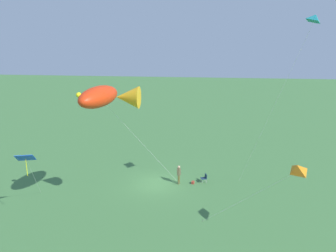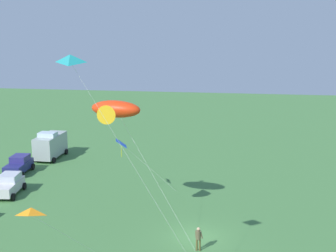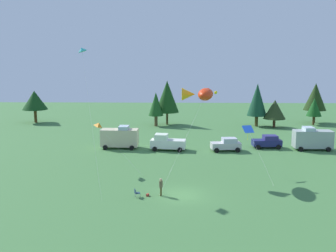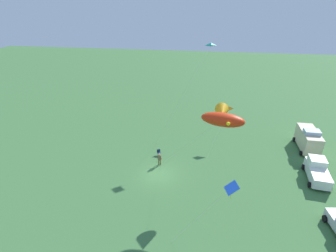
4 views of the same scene
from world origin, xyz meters
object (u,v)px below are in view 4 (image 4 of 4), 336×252
Objects in this scene: van_camper_beige at (308,139)px; kite_large_fish at (223,118)px; kite_delta_teal at (211,45)px; person_kite_flyer at (159,158)px; backpack_on_grass at (160,158)px; kite_diamond_blue at (231,189)px; truck_white_pickup at (317,171)px; kite_delta_orange at (228,108)px; folding_chair at (159,152)px.

van_camper_beige is 18.76m from kite_large_fish.
kite_delta_teal is (-12.79, -1.49, 4.76)m from kite_large_fish.
person_kite_flyer is 0.32× the size of van_camper_beige.
kite_large_fish reaches higher than backpack_on_grass.
person_kite_flyer is at bearing -140.39° from kite_diamond_blue.
van_camper_beige is 1.05× the size of truck_white_pickup.
kite_diamond_blue is at bearing 36.63° from backpack_on_grass.
van_camper_beige is at bearing 83.47° from kite_delta_teal.
kite_delta_orange is (-0.65, -11.50, 3.82)m from van_camper_beige.
kite_large_fish is (6.50, 7.62, 8.71)m from folding_chair.
kite_large_fish is at bearing -7.59° from kite_delta_orange.
kite_delta_teal is (-8.64, -13.53, 12.86)m from truck_white_pickup.
truck_white_pickup is at bearing 53.91° from kite_delta_orange.
person_kite_flyer is 0.34× the size of truck_white_pickup.
person_kite_flyer is 0.12× the size of kite_delta_teal.
kite_large_fish is (5.46, 7.25, 9.09)m from backpack_on_grass.
folding_chair is at bearing -144.63° from kite_diamond_blue.
folding_chair is at bearing -44.25° from kite_delta_teal.
kite_delta_orange is at bearing 125.62° from backpack_on_grass.
van_camper_beige is (-6.95, 20.17, 0.62)m from person_kite_flyer.
kite_delta_orange is at bearing 59.91° from truck_white_pickup.
truck_white_pickup is 15.25m from kite_diamond_blue.
kite_delta_teal is (-7.33, 5.76, 13.85)m from backpack_on_grass.
kite_delta_orange reaches higher than truck_white_pickup.
kite_diamond_blue reaches higher than truck_white_pickup.
backpack_on_grass is 0.03× the size of kite_large_fish.
backpack_on_grass is (-1.29, -0.15, -0.91)m from person_kite_flyer.
backpack_on_grass is 12.10m from kite_delta_orange.
person_kite_flyer is 2.12× the size of folding_chair.
kite_delta_orange is (-11.78, 1.57, -3.74)m from kite_large_fish.
kite_delta_teal is at bearing -173.37° from kite_large_fish.
person_kite_flyer is 16.53m from kite_delta_teal.
kite_large_fish is at bearing 28.95° from folding_chair.
folding_chair is at bearing -157.46° from person_kite_flyer.
backpack_on_grass is at bearing -143.37° from kite_diamond_blue.
kite_diamond_blue is at bearing 136.73° from truck_white_pickup.
person_kite_flyer reaches higher than folding_chair.
folding_chair is 0.08× the size of kite_large_fish.
kite_diamond_blue is at bearing -34.87° from van_camper_beige.
kite_delta_orange reaches higher than van_camper_beige.
kite_delta_orange is at bearing 99.31° from folding_chair.
person_kite_flyer is 11.61m from kite_large_fish.
kite_diamond_blue is (18.26, 2.36, -8.91)m from kite_delta_teal.
backpack_on_grass is 21.15m from van_camper_beige.
truck_white_pickup is at bearing 130.73° from kite_diamond_blue.
van_camper_beige reaches higher than truck_white_pickup.
folding_chair is 11.71m from kite_delta_orange.
kite_delta_orange reaches higher than person_kite_flyer.
van_camper_beige reaches higher than person_kite_flyer.
truck_white_pickup is at bearing 86.11° from backpack_on_grass.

